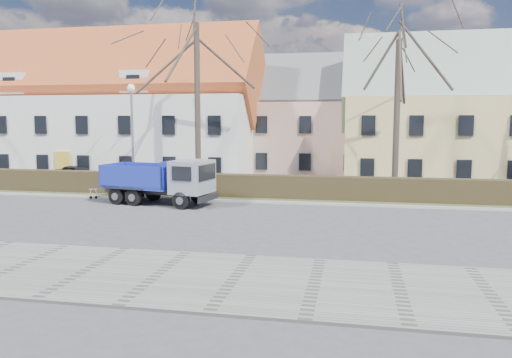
% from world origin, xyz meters
% --- Properties ---
extents(ground, '(120.00, 120.00, 0.00)m').
position_xyz_m(ground, '(0.00, 0.00, 0.00)').
color(ground, '#434345').
extents(sidewalk_near, '(80.00, 5.00, 0.08)m').
position_xyz_m(sidewalk_near, '(0.00, -8.50, 0.04)').
color(sidewalk_near, gray).
rests_on(sidewalk_near, ground).
extents(curb_far, '(80.00, 0.30, 0.12)m').
position_xyz_m(curb_far, '(0.00, 4.60, 0.06)').
color(curb_far, '#9B988D').
rests_on(curb_far, ground).
extents(grass_strip, '(80.00, 3.00, 0.10)m').
position_xyz_m(grass_strip, '(0.00, 6.20, 0.05)').
color(grass_strip, '#3E4728').
rests_on(grass_strip, ground).
extents(hedge, '(60.00, 0.90, 1.30)m').
position_xyz_m(hedge, '(0.00, 6.00, 0.65)').
color(hedge, '#2D2516').
rests_on(hedge, ground).
extents(building_white, '(26.80, 10.80, 9.50)m').
position_xyz_m(building_white, '(-13.00, 16.00, 4.75)').
color(building_white, silver).
rests_on(building_white, ground).
extents(building_pink, '(10.80, 8.80, 8.00)m').
position_xyz_m(building_pink, '(4.00, 20.00, 4.00)').
color(building_pink, tan).
rests_on(building_pink, ground).
extents(building_yellow, '(18.80, 10.80, 8.50)m').
position_xyz_m(building_yellow, '(16.00, 17.00, 4.25)').
color(building_yellow, '#D5BC75').
rests_on(building_yellow, ground).
extents(tree_1, '(9.20, 9.20, 12.65)m').
position_xyz_m(tree_1, '(-2.00, 8.50, 6.33)').
color(tree_1, '#332A23').
rests_on(tree_1, ground).
extents(tree_2, '(8.00, 8.00, 11.00)m').
position_xyz_m(tree_2, '(10.00, 8.50, 5.50)').
color(tree_2, '#332A23').
rests_on(tree_2, ground).
extents(dump_truck, '(6.53, 3.40, 2.49)m').
position_xyz_m(dump_truck, '(-2.74, 3.24, 1.24)').
color(dump_truck, navy).
rests_on(dump_truck, ground).
extents(streetlight, '(0.52, 0.52, 6.69)m').
position_xyz_m(streetlight, '(-5.69, 7.00, 3.35)').
color(streetlight, gray).
rests_on(streetlight, ground).
extents(cart_frame, '(0.77, 0.55, 0.64)m').
position_xyz_m(cart_frame, '(-7.06, 4.13, 0.32)').
color(cart_frame, silver).
rests_on(cart_frame, ground).
extents(parked_car_a, '(4.21, 2.99, 1.33)m').
position_xyz_m(parked_car_a, '(-11.36, 10.19, 0.66)').
color(parked_car_a, black).
rests_on(parked_car_a, ground).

